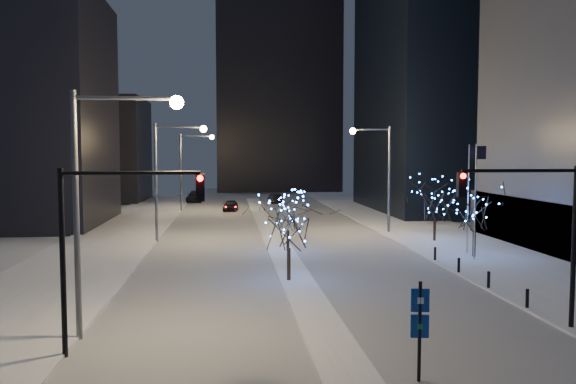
{
  "coord_description": "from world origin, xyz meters",
  "views": [
    {
      "loc": [
        -3.99,
        -20.97,
        7.54
      ],
      "look_at": [
        -0.11,
        15.09,
        5.0
      ],
      "focal_mm": 35.0,
      "sensor_mm": 36.0,
      "label": 1
    }
  ],
  "objects": [
    {
      "name": "east_sidewalk",
      "position": [
        15.0,
        20.0,
        0.07
      ],
      "size": [
        10.0,
        90.0,
        0.15
      ],
      "primitive_type": "cube",
      "color": "white",
      "rests_on": "ground"
    },
    {
      "name": "ground",
      "position": [
        0.0,
        0.0,
        0.0
      ],
      "size": [
        160.0,
        160.0,
        0.0
      ],
      "primitive_type": "plane",
      "color": "white",
      "rests_on": "ground"
    },
    {
      "name": "flagpoles",
      "position": [
        13.37,
        17.25,
        4.8
      ],
      "size": [
        1.35,
        2.6,
        8.0
      ],
      "color": "silver",
      "rests_on": "east_sidewalk"
    },
    {
      "name": "median",
      "position": [
        0.0,
        30.0,
        0.07
      ],
      "size": [
        2.0,
        80.0,
        0.15
      ],
      "primitive_type": "cube",
      "color": "white",
      "rests_on": "ground"
    },
    {
      "name": "holiday_tree_plaza_far",
      "position": [
        13.33,
        24.36,
        3.58
      ],
      "size": [
        5.84,
        5.84,
        5.49
      ],
      "color": "black",
      "rests_on": "east_sidewalk"
    },
    {
      "name": "wayfinding_sign",
      "position": [
        2.23,
        -3.53,
        2.06
      ],
      "size": [
        0.6,
        0.17,
        3.35
      ],
      "rotation": [
        0.0,
        0.0,
        -0.16
      ],
      "color": "black",
      "rests_on": "ground"
    },
    {
      "name": "horizon_block",
      "position": [
        6.0,
        92.0,
        21.0
      ],
      "size": [
        24.0,
        14.0,
        42.0
      ],
      "primitive_type": "cube",
      "color": "black",
      "rests_on": "ground"
    },
    {
      "name": "filler_west_far",
      "position": [
        -26.0,
        70.0,
        8.0
      ],
      "size": [
        18.0,
        16.0,
        16.0
      ],
      "primitive_type": "cube",
      "color": "black",
      "rests_on": "ground"
    },
    {
      "name": "west_sidewalk",
      "position": [
        -14.0,
        20.0,
        0.07
      ],
      "size": [
        8.0,
        90.0,
        0.15
      ],
      "primitive_type": "cube",
      "color": "white",
      "rests_on": "ground"
    },
    {
      "name": "street_lamp_w_near",
      "position": [
        -8.94,
        2.0,
        6.5
      ],
      "size": [
        4.4,
        0.56,
        10.0
      ],
      "color": "#595E66",
      "rests_on": "ground"
    },
    {
      "name": "car_far",
      "position": [
        -9.0,
        65.89,
        0.82
      ],
      "size": [
        2.67,
        5.79,
        1.64
      ],
      "primitive_type": "imported",
      "rotation": [
        0.0,
        0.0,
        -0.07
      ],
      "color": "#222227",
      "rests_on": "ground"
    },
    {
      "name": "road",
      "position": [
        0.0,
        35.0,
        0.01
      ],
      "size": [
        20.0,
        130.0,
        0.02
      ],
      "primitive_type": "cube",
      "color": "#9FA3AD",
      "rests_on": "ground"
    },
    {
      "name": "holiday_tree_median_near",
      "position": [
        -0.5,
        11.04,
        3.55
      ],
      "size": [
        4.14,
        4.14,
        5.23
      ],
      "color": "black",
      "rests_on": "median"
    },
    {
      "name": "car_near",
      "position": [
        -3.66,
        51.99,
        0.71
      ],
      "size": [
        2.2,
        4.35,
        1.42
      ],
      "primitive_type": "imported",
      "rotation": [
        0.0,
        0.0,
        -0.13
      ],
      "color": "black",
      "rests_on": "ground"
    },
    {
      "name": "traffic_signal_east",
      "position": [
        8.94,
        1.0,
        4.76
      ],
      "size": [
        5.26,
        0.43,
        7.0
      ],
      "color": "black",
      "rests_on": "ground"
    },
    {
      "name": "street_lamp_w_mid",
      "position": [
        -8.94,
        27.0,
        6.5
      ],
      "size": [
        4.4,
        0.56,
        10.0
      ],
      "color": "#595E66",
      "rests_on": "ground"
    },
    {
      "name": "street_lamp_w_far",
      "position": [
        -8.94,
        52.0,
        6.5
      ],
      "size": [
        4.4,
        0.56,
        10.0
      ],
      "color": "#595E66",
      "rests_on": "ground"
    },
    {
      "name": "holiday_tree_plaza_near",
      "position": [
        13.44,
        16.98,
        3.66
      ],
      "size": [
        5.24,
        5.24,
        5.38
      ],
      "color": "black",
      "rests_on": "east_sidewalk"
    },
    {
      "name": "bollards",
      "position": [
        10.2,
        10.0,
        0.6
      ],
      "size": [
        0.16,
        12.16,
        0.9
      ],
      "color": "black",
      "rests_on": "east_sidewalk"
    },
    {
      "name": "holiday_tree_median_far",
      "position": [
        0.5,
        20.81,
        2.98
      ],
      "size": [
        3.95,
        3.95,
        4.36
      ],
      "color": "black",
      "rests_on": "median"
    },
    {
      "name": "traffic_signal_west",
      "position": [
        -8.44,
        -0.0,
        4.76
      ],
      "size": [
        5.26,
        0.43,
        7.0
      ],
      "color": "black",
      "rests_on": "ground"
    },
    {
      "name": "car_mid",
      "position": [
        3.03,
        62.71,
        0.69
      ],
      "size": [
        1.93,
        4.34,
        1.38
      ],
      "primitive_type": "imported",
      "rotation": [
        0.0,
        0.0,
        3.25
      ],
      "color": "black",
      "rests_on": "ground"
    },
    {
      "name": "street_lamp_east",
      "position": [
        10.08,
        30.0,
        6.45
      ],
      "size": [
        3.9,
        0.56,
        10.0
      ],
      "color": "#595E66",
      "rests_on": "ground"
    }
  ]
}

